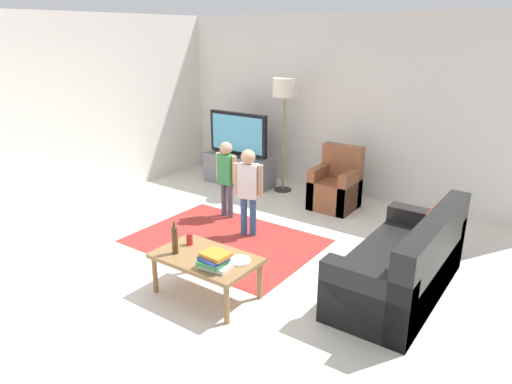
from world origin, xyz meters
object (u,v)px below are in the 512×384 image
at_px(child_center, 248,185).
at_px(floor_lamp, 285,94).
at_px(plate, 239,261).
at_px(tv_stand, 239,170).
at_px(tv, 238,135).
at_px(book_stack, 215,261).
at_px(bottle, 175,240).
at_px(soda_can, 190,239).
at_px(child_near_tv, 226,173).
at_px(armchair, 336,188).
at_px(coffee_table, 206,261).
at_px(couch, 407,268).
at_px(tv_remote, 218,252).

bearing_deg(child_center, floor_lamp, 108.63).
bearing_deg(plate, tv_stand, 127.42).
height_order(tv, book_stack, tv).
bearing_deg(bottle, soda_can, 95.19).
bearing_deg(tv_stand, book_stack, -55.91).
distance_m(child_near_tv, plate, 2.17).
height_order(armchair, book_stack, armchair).
height_order(coffee_table, book_stack, book_stack).
bearing_deg(child_center, couch, -6.63).
xyz_separation_m(tv, bottle, (1.58, -3.05, -0.29)).
distance_m(tv, armchair, 1.89).
distance_m(floor_lamp, coffee_table, 3.49).
distance_m(armchair, child_center, 1.64).
relative_size(child_center, book_stack, 3.73).
relative_size(child_near_tv, soda_can, 8.82).
relative_size(tv, coffee_table, 1.10).
distance_m(coffee_table, bottle, 0.36).
xyz_separation_m(couch, armchair, (-1.62, 1.78, 0.01)).
xyz_separation_m(armchair, child_center, (-0.45, -1.54, 0.37)).
xyz_separation_m(armchair, soda_can, (-0.24, -2.81, 0.18)).
bearing_deg(bottle, tv_stand, 117.24).
relative_size(floor_lamp, coffee_table, 1.78).
height_order(coffee_table, tv_remote, tv_remote).
xyz_separation_m(child_near_tv, bottle, (0.84, -1.82, -0.08)).
height_order(tv, child_near_tv, tv).
bearing_deg(couch, child_near_tv, 168.02).
bearing_deg(tv, tv_stand, 90.00).
distance_m(tv, book_stack, 3.71).
xyz_separation_m(couch, floor_lamp, (-2.66, 1.97, 1.25)).
relative_size(couch, floor_lamp, 1.01).
xyz_separation_m(couch, child_near_tv, (-2.68, 0.57, 0.35)).
xyz_separation_m(tv, child_near_tv, (0.74, -1.23, -0.21)).
xyz_separation_m(tv_remote, plate, (0.27, -0.02, -0.00)).
height_order(armchair, tv_remote, armchair).
distance_m(child_near_tv, child_center, 0.69).
distance_m(armchair, coffee_table, 2.91).
height_order(floor_lamp, child_near_tv, floor_lamp).
xyz_separation_m(child_near_tv, coffee_table, (1.12, -1.70, -0.27)).
distance_m(child_near_tv, soda_can, 1.81).
xyz_separation_m(coffee_table, plate, (0.32, 0.10, 0.06)).
distance_m(child_center, book_stack, 1.67).
bearing_deg(armchair, plate, -82.36).
xyz_separation_m(armchair, tv_remote, (0.11, -2.79, 0.13)).
bearing_deg(bottle, book_stack, -0.02).
height_order(tv, tv_remote, tv).
height_order(child_center, soda_can, child_center).
relative_size(armchair, soda_can, 7.50).
relative_size(couch, coffee_table, 1.80).
xyz_separation_m(floor_lamp, book_stack, (1.31, -3.22, -1.06)).
bearing_deg(armchair, child_center, -106.47).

